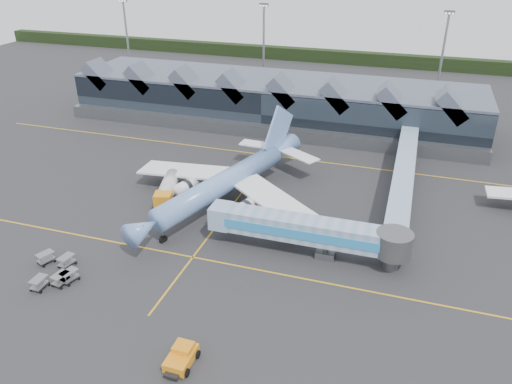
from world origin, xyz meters
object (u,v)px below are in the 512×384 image
(main_airliner, at_px, (228,181))
(fuel_truck, at_px, (168,188))
(jet_bridge, at_px, (318,232))
(pushback_tug, at_px, (181,357))

(main_airliner, relative_size, fuel_truck, 3.64)
(jet_bridge, distance_m, fuel_truck, 27.12)
(main_airliner, relative_size, jet_bridge, 1.43)
(fuel_truck, xyz_separation_m, pushback_tug, (16.92, -30.86, -1.13))
(main_airliner, relative_size, pushback_tug, 8.90)
(main_airliner, height_order, fuel_truck, main_airliner)
(main_airliner, height_order, jet_bridge, main_airliner)
(main_airliner, xyz_separation_m, pushback_tug, (7.63, -33.10, -2.86))
(jet_bridge, bearing_deg, pushback_tug, -111.68)
(main_airliner, bearing_deg, jet_bridge, -14.46)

